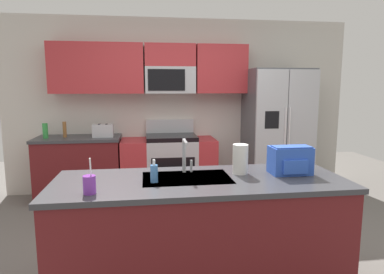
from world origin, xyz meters
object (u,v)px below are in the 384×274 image
Objects in this scene: toaster at (103,131)px; bottle_green at (45,131)px; sink_faucet at (185,153)px; refrigerator at (277,132)px; range_oven at (169,166)px; soap_dispenser at (154,173)px; drink_cup_purple at (89,184)px; backpack at (290,160)px; pepper_mill at (65,130)px; paper_towel_roll at (240,159)px.

toaster is 0.77m from bottle_green.
sink_faucet is at bearing -66.85° from toaster.
refrigerator reaches higher than toaster.
range_oven is 1.07m from toaster.
toaster is 2.43m from soap_dispenser.
sink_faucet is 1.66× the size of soap_dispenser.
drink_cup_purple is at bearing -105.11° from range_oven.
backpack reaches higher than bottle_green.
pepper_mill reaches higher than toaster.
refrigerator is 10.88× the size of soap_dispenser.
drink_cup_purple is at bearing -69.00° from bottle_green.
sink_faucet is at bearing -90.40° from range_oven.
pepper_mill reaches higher than bottle_green.
soap_dispenser is at bearing -74.65° from toaster.
backpack is at bearing 11.37° from drink_cup_purple.
toaster reaches higher than soap_dispenser.
backpack is (0.82, -2.30, 0.57)m from range_oven.
range_oven is at bearing 100.75° from paper_towel_roll.
pepper_mill is 2.66m from soap_dispenser.
drink_cup_purple is 1.01× the size of paper_towel_roll.
refrigerator reaches higher than soap_dispenser.
drink_cup_purple is at bearing -161.97° from paper_towel_roll.
toaster is 0.87× the size of backpack.
drink_cup_purple reaches higher than range_oven.
soap_dispenser is at bearing -175.10° from backpack.
range_oven is 6.65× the size of bottle_green.
sink_faucet is 0.45m from paper_towel_roll.
bottle_green is at bearing 138.17° from backpack.
drink_cup_purple is at bearing -147.12° from sink_faucet.
pepper_mill is at bearing 12.11° from bottle_green.
bottle_green is 2.69m from sink_faucet.
paper_towel_roll is (1.34, -2.19, 0.03)m from toaster.
toaster is at bearing -5.44° from pepper_mill.
backpack is at bearing -52.23° from toaster.
range_oven is 2.75m from drink_cup_purple.
pepper_mill is 0.68× the size of backpack.
paper_towel_roll is 0.75× the size of backpack.
bottle_green is at bearing 128.38° from sink_faucet.
range_oven is 2.47m from soap_dispenser.
backpack is (1.74, -2.25, 0.03)m from toaster.
paper_towel_roll reaches higher than soap_dispenser.
sink_faucet is (-1.63, -2.09, 0.14)m from refrigerator.
sink_faucet is (-0.02, -2.16, 0.62)m from range_oven.
soap_dispenser is at bearing -167.56° from paper_towel_roll.
bottle_green is (-0.24, -0.05, -0.01)m from pepper_mill.
soap_dispenser is at bearing -96.54° from range_oven.
sink_faucet reaches higher than pepper_mill.
bottle_green is at bearing 179.69° from refrigerator.
drink_cup_purple reaches higher than paper_towel_roll.
refrigerator reaches higher than pepper_mill.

